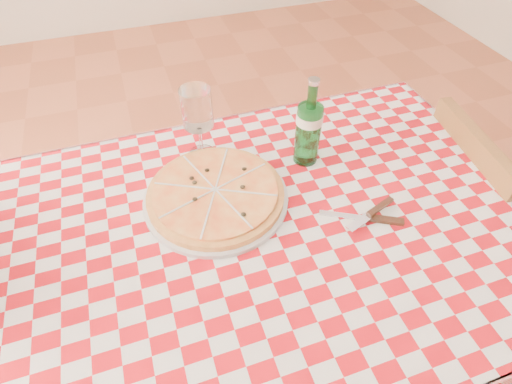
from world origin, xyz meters
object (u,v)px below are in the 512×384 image
at_px(dining_table, 271,250).
at_px(pizza_plate, 216,193).
at_px(chair_near, 463,216).
at_px(water_bottle, 309,123).
at_px(wine_glass, 199,124).

distance_m(dining_table, pizza_plate, 0.20).
bearing_deg(pizza_plate, chair_near, -4.97).
height_order(dining_table, pizza_plate, pizza_plate).
height_order(water_bottle, wine_glass, water_bottle).
relative_size(pizza_plate, water_bottle, 1.46).
bearing_deg(wine_glass, water_bottle, -23.14).
relative_size(chair_near, pizza_plate, 2.31).
xyz_separation_m(dining_table, wine_glass, (-0.10, 0.30, 0.20)).
distance_m(chair_near, water_bottle, 0.69).
height_order(chair_near, wine_glass, wine_glass).
relative_size(chair_near, water_bottle, 3.37).
bearing_deg(pizza_plate, wine_glass, 87.49).
distance_m(pizza_plate, water_bottle, 0.30).
distance_m(dining_table, chair_near, 0.73).
bearing_deg(chair_near, wine_glass, 170.81).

